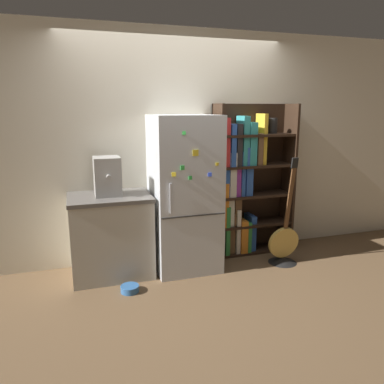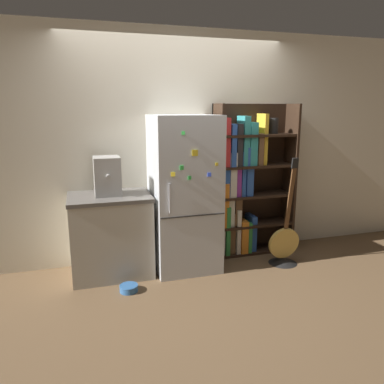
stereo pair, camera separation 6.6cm
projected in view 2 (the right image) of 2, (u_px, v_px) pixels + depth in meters
ground_plane at (187, 269)px, 4.13m from camera, size 16.00×16.00×0.00m
wall_back at (175, 147)px, 4.29m from camera, size 8.00×0.05×2.60m
refrigerator at (184, 193)px, 4.05m from camera, size 0.69×0.70×1.67m
bookshelf at (243, 184)px, 4.46m from camera, size 0.97×0.32×1.79m
kitchen_counter at (111, 235)px, 3.95m from camera, size 0.84×0.63×0.86m
espresso_machine at (107, 176)px, 3.83m from camera, size 0.26×0.34×0.39m
guitar at (284, 249)px, 4.25m from camera, size 0.36×0.33×1.23m
pet_bowl at (129, 288)px, 3.62m from camera, size 0.18×0.18×0.06m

